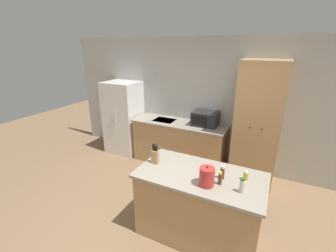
% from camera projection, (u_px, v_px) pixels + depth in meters
% --- Properties ---
extents(ground_plane, '(14.00, 14.00, 0.00)m').
position_uv_depth(ground_plane, '(171.00, 243.00, 2.94)').
color(ground_plane, '#846647').
extents(wall_back, '(7.20, 0.06, 2.60)m').
position_uv_depth(wall_back, '(222.00, 106.00, 4.45)').
color(wall_back, '#B2B2AD').
rests_on(wall_back, ground_plane).
extents(refrigerator, '(0.77, 0.66, 1.66)m').
position_uv_depth(refrigerator, '(123.00, 118.00, 5.24)').
color(refrigerator, white).
rests_on(refrigerator, ground_plane).
extents(back_counter, '(1.97, 0.65, 0.93)m').
position_uv_depth(back_counter, '(179.00, 143.00, 4.78)').
color(back_counter, tan).
rests_on(back_counter, ground_plane).
extents(pantry_cabinet, '(0.75, 0.64, 2.22)m').
position_uv_depth(pantry_cabinet, '(257.00, 125.00, 3.93)').
color(pantry_cabinet, tan).
rests_on(pantry_cabinet, ground_plane).
extents(kitchen_island, '(1.57, 0.83, 0.93)m').
position_uv_depth(kitchen_island, '(199.00, 205.00, 2.94)').
color(kitchen_island, tan).
rests_on(kitchen_island, ground_plane).
extents(microwave, '(0.49, 0.40, 0.27)m').
position_uv_depth(microwave, '(205.00, 118.00, 4.43)').
color(microwave, '#232326').
rests_on(microwave, back_counter).
extents(knife_block, '(0.09, 0.06, 0.29)m').
position_uv_depth(knife_block, '(155.00, 156.00, 3.00)').
color(knife_block, tan).
rests_on(knife_block, kitchen_island).
extents(spice_bottle_tall_dark, '(0.05, 0.05, 0.18)m').
position_uv_depth(spice_bottle_tall_dark, '(242.00, 186.00, 2.41)').
color(spice_bottle_tall_dark, beige).
rests_on(spice_bottle_tall_dark, kitchen_island).
extents(spice_bottle_short_red, '(0.04, 0.04, 0.16)m').
position_uv_depth(spice_bottle_short_red, '(220.00, 178.00, 2.56)').
color(spice_bottle_short_red, '#563319').
rests_on(spice_bottle_short_red, kitchen_island).
extents(spice_bottle_amber_oil, '(0.06, 0.06, 0.12)m').
position_uv_depth(spice_bottle_amber_oil, '(246.00, 176.00, 2.65)').
color(spice_bottle_amber_oil, gold).
rests_on(spice_bottle_amber_oil, kitchen_island).
extents(spice_bottle_green_herb, '(0.05, 0.05, 0.17)m').
position_uv_depth(spice_bottle_green_herb, '(222.00, 173.00, 2.66)').
color(spice_bottle_green_herb, '#563319').
rests_on(spice_bottle_green_herb, kitchen_island).
extents(kettle, '(0.17, 0.17, 0.25)m').
position_uv_depth(kettle, '(207.00, 177.00, 2.52)').
color(kettle, '#B72D28').
rests_on(kettle, kitchen_island).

